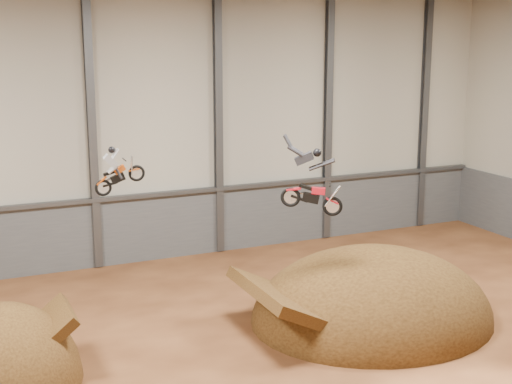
% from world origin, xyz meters
% --- Properties ---
extents(floor, '(40.00, 40.00, 0.00)m').
position_xyz_m(floor, '(0.00, 0.00, 0.00)').
color(floor, '#512A15').
rests_on(floor, ground).
extents(back_wall, '(40.00, 0.10, 14.00)m').
position_xyz_m(back_wall, '(0.00, 15.00, 7.00)').
color(back_wall, beige).
rests_on(back_wall, ground).
extents(lower_band_back, '(39.80, 0.18, 3.50)m').
position_xyz_m(lower_band_back, '(0.00, 14.90, 1.75)').
color(lower_band_back, '#56595E').
rests_on(lower_band_back, ground).
extents(steel_rail, '(39.80, 0.35, 0.20)m').
position_xyz_m(steel_rail, '(0.00, 14.75, 3.55)').
color(steel_rail, '#47494F').
rests_on(steel_rail, lower_band_back).
extents(steel_column_2, '(0.40, 0.36, 13.90)m').
position_xyz_m(steel_column_2, '(-3.33, 14.80, 7.00)').
color(steel_column_2, '#47494F').
rests_on(steel_column_2, ground).
extents(steel_column_3, '(0.40, 0.36, 13.90)m').
position_xyz_m(steel_column_3, '(3.33, 14.80, 7.00)').
color(steel_column_3, '#47494F').
rests_on(steel_column_3, ground).
extents(steel_column_4, '(0.40, 0.36, 13.90)m').
position_xyz_m(steel_column_4, '(10.00, 14.80, 7.00)').
color(steel_column_4, '#47494F').
rests_on(steel_column_4, ground).
extents(steel_column_5, '(0.40, 0.36, 13.90)m').
position_xyz_m(steel_column_5, '(16.67, 14.80, 7.00)').
color(steel_column_5, '#47494F').
rests_on(steel_column_5, ground).
extents(takeoff_ramp, '(5.35, 6.17, 5.35)m').
position_xyz_m(takeoff_ramp, '(-8.96, 3.76, 0.00)').
color(takeoff_ramp, '#37210D').
rests_on(takeoff_ramp, ground).
extents(landing_ramp, '(10.33, 9.14, 5.96)m').
position_xyz_m(landing_ramp, '(5.66, 3.25, 0.00)').
color(landing_ramp, '#37210D').
rests_on(landing_ramp, ground).
extents(fmx_rider_a, '(2.31, 0.82, 2.17)m').
position_xyz_m(fmx_rider_a, '(-4.51, 3.79, 7.23)').
color(fmx_rider_a, '#D45613').
extents(fmx_rider_b, '(3.58, 2.58, 3.26)m').
position_xyz_m(fmx_rider_b, '(2.40, 2.87, 6.43)').
color(fmx_rider_b, red).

